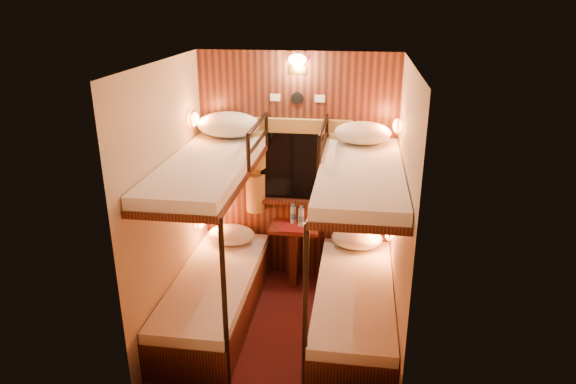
% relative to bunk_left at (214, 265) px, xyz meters
% --- Properties ---
extents(floor, '(2.10, 2.10, 0.00)m').
position_rel_bunk_left_xyz_m(floor, '(0.65, -0.07, -0.56)').
color(floor, '#3A1010').
rests_on(floor, ground).
extents(ceiling, '(2.10, 2.10, 0.00)m').
position_rel_bunk_left_xyz_m(ceiling, '(0.65, -0.07, 1.84)').
color(ceiling, silver).
rests_on(ceiling, wall_back).
extents(wall_back, '(2.40, 0.00, 2.40)m').
position_rel_bunk_left_xyz_m(wall_back, '(0.65, 0.98, 0.64)').
color(wall_back, '#C6B293').
rests_on(wall_back, floor).
extents(wall_front, '(2.40, 0.00, 2.40)m').
position_rel_bunk_left_xyz_m(wall_front, '(0.65, -1.12, 0.64)').
color(wall_front, '#C6B293').
rests_on(wall_front, floor).
extents(wall_left, '(0.00, 2.40, 2.40)m').
position_rel_bunk_left_xyz_m(wall_left, '(-0.35, -0.07, 0.64)').
color(wall_left, '#C6B293').
rests_on(wall_left, floor).
extents(wall_right, '(0.00, 2.40, 2.40)m').
position_rel_bunk_left_xyz_m(wall_right, '(1.65, -0.07, 0.64)').
color(wall_right, '#C6B293').
rests_on(wall_right, floor).
extents(back_panel, '(2.00, 0.03, 2.40)m').
position_rel_bunk_left_xyz_m(back_panel, '(0.65, 0.97, 0.64)').
color(back_panel, black).
rests_on(back_panel, floor).
extents(bunk_left, '(0.72, 1.90, 1.82)m').
position_rel_bunk_left_xyz_m(bunk_left, '(0.00, 0.00, 0.00)').
color(bunk_left, black).
rests_on(bunk_left, floor).
extents(bunk_right, '(0.72, 1.90, 1.82)m').
position_rel_bunk_left_xyz_m(bunk_right, '(1.30, 0.00, 0.00)').
color(bunk_right, black).
rests_on(bunk_right, floor).
extents(window, '(1.00, 0.12, 0.79)m').
position_rel_bunk_left_xyz_m(window, '(0.65, 0.94, 0.62)').
color(window, black).
rests_on(window, back_panel).
extents(curtains, '(1.10, 0.22, 1.00)m').
position_rel_bunk_left_xyz_m(curtains, '(0.65, 0.90, 0.71)').
color(curtains, brown).
rests_on(curtains, back_panel).
extents(back_fixtures, '(0.54, 0.09, 0.48)m').
position_rel_bunk_left_xyz_m(back_fixtures, '(0.65, 0.93, 1.69)').
color(back_fixtures, black).
rests_on(back_fixtures, back_panel).
extents(reading_lamps, '(2.00, 0.20, 1.25)m').
position_rel_bunk_left_xyz_m(reading_lamps, '(0.65, 0.63, 0.68)').
color(reading_lamps, orange).
rests_on(reading_lamps, wall_left).
extents(table, '(0.50, 0.34, 0.66)m').
position_rel_bunk_left_xyz_m(table, '(0.65, 0.78, -0.14)').
color(table, '#501E12').
rests_on(table, floor).
extents(bottle_left, '(0.06, 0.06, 0.22)m').
position_rel_bunk_left_xyz_m(bottle_left, '(0.62, 0.85, 0.19)').
color(bottle_left, '#99BFE5').
rests_on(bottle_left, table).
extents(bottle_right, '(0.06, 0.06, 0.22)m').
position_rel_bunk_left_xyz_m(bottle_right, '(0.72, 0.79, 0.19)').
color(bottle_right, '#99BFE5').
rests_on(bottle_right, table).
extents(sachet_a, '(0.09, 0.07, 0.01)m').
position_rel_bunk_left_xyz_m(sachet_a, '(0.72, 0.79, 0.09)').
color(sachet_a, silver).
rests_on(sachet_a, table).
extents(sachet_b, '(0.07, 0.05, 0.00)m').
position_rel_bunk_left_xyz_m(sachet_b, '(0.69, 0.85, 0.09)').
color(sachet_b, silver).
rests_on(sachet_b, table).
extents(pillow_lower_left, '(0.49, 0.35, 0.19)m').
position_rel_bunk_left_xyz_m(pillow_lower_left, '(-0.00, 0.68, -0.01)').
color(pillow_lower_left, white).
rests_on(pillow_lower_left, bunk_left).
extents(pillow_lower_right, '(0.52, 0.37, 0.21)m').
position_rel_bunk_left_xyz_m(pillow_lower_right, '(1.30, 0.77, 0.00)').
color(pillow_lower_right, white).
rests_on(pillow_lower_right, bunk_right).
extents(pillow_upper_left, '(0.62, 0.44, 0.24)m').
position_rel_bunk_left_xyz_m(pillow_upper_left, '(-0.00, 0.74, 1.15)').
color(pillow_upper_left, white).
rests_on(pillow_upper_left, bunk_left).
extents(pillow_upper_right, '(0.53, 0.38, 0.21)m').
position_rel_bunk_left_xyz_m(pillow_upper_right, '(1.30, 0.67, 1.13)').
color(pillow_upper_right, white).
rests_on(pillow_upper_right, bunk_right).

